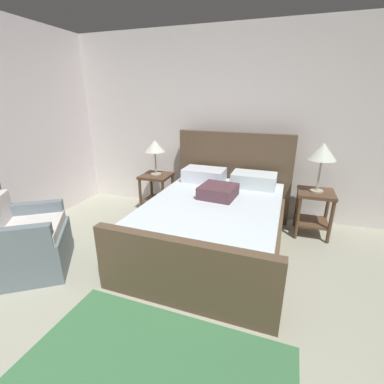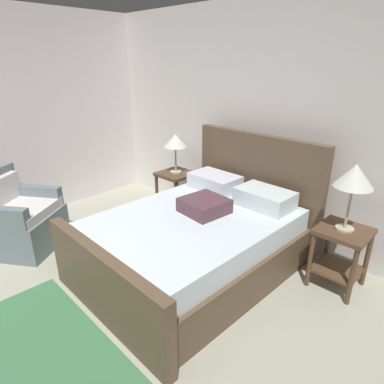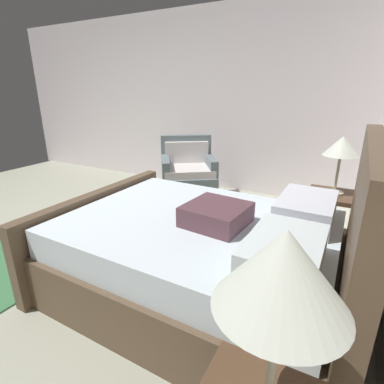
# 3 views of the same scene
# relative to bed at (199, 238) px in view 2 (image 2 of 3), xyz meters

# --- Properties ---
(wall_back) EXTENTS (5.41, 0.12, 2.66)m
(wall_back) POSITION_rel_bed_xyz_m (0.10, 1.20, 0.97)
(wall_back) COLOR silver
(wall_back) RESTS_ON ground
(bed) EXTENTS (1.69, 2.16, 1.27)m
(bed) POSITION_rel_bed_xyz_m (0.00, 0.00, 0.00)
(bed) COLOR brown
(bed) RESTS_ON ground
(nightstand_right) EXTENTS (0.44, 0.44, 0.60)m
(nightstand_right) POSITION_rel_bed_xyz_m (1.13, 0.71, 0.05)
(nightstand_right) COLOR brown
(nightstand_right) RESTS_ON ground
(table_lamp_right) EXTENTS (0.33, 0.33, 0.62)m
(table_lamp_right) POSITION_rel_bed_xyz_m (1.13, 0.71, 0.74)
(table_lamp_right) COLOR #B7B293
(table_lamp_right) RESTS_ON nightstand_right
(nightstand_left) EXTENTS (0.44, 0.44, 0.60)m
(nightstand_left) POSITION_rel_bed_xyz_m (-1.14, 0.77, 0.05)
(nightstand_left) COLOR brown
(nightstand_left) RESTS_ON ground
(table_lamp_left) EXTENTS (0.30, 0.30, 0.53)m
(table_lamp_left) POSITION_rel_bed_xyz_m (-1.14, 0.77, 0.67)
(table_lamp_left) COLOR #B7B293
(table_lamp_left) RESTS_ON nightstand_left
(armchair) EXTENTS (1.01, 1.01, 0.90)m
(armchair) POSITION_rel_bed_xyz_m (-1.76, -1.10, -0.01)
(armchair) COLOR slate
(armchair) RESTS_ON ground
(area_rug) EXTENTS (1.87, 1.29, 0.01)m
(area_rug) POSITION_rel_bed_xyz_m (-0.00, -1.80, -0.35)
(area_rug) COLOR #3E7748
(area_rug) RESTS_ON ground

